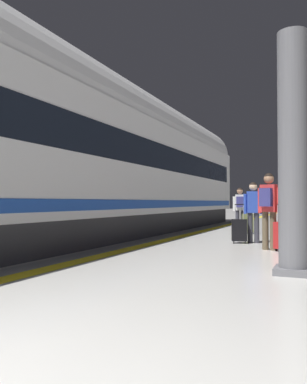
% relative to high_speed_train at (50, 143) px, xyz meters
% --- Properties ---
extents(safety_line_strip, '(0.36, 80.00, 0.01)m').
position_rel_high_speed_train_xyz_m(safety_line_strip, '(2.10, 2.85, -2.50)').
color(safety_line_strip, yellow).
rests_on(safety_line_strip, ground).
extents(tactile_edge_band, '(0.61, 80.00, 0.01)m').
position_rel_high_speed_train_xyz_m(tactile_edge_band, '(1.78, 2.85, -2.50)').
color(tactile_edge_band, slate).
rests_on(tactile_edge_band, ground).
extents(high_speed_train, '(2.94, 28.54, 4.97)m').
position_rel_high_speed_train_xyz_m(high_speed_train, '(0.00, 0.00, 0.00)').
color(high_speed_train, '#38383D').
rests_on(high_speed_train, ground).
extents(passenger_near, '(0.51, 0.40, 1.71)m').
position_rel_high_speed_train_xyz_m(passenger_near, '(5.02, 1.26, -1.49)').
color(passenger_near, brown).
rests_on(passenger_near, ground).
extents(suitcase_near, '(0.43, 0.34, 1.02)m').
position_rel_high_speed_train_xyz_m(suitcase_near, '(5.34, 1.11, -2.16)').
color(suitcase_near, '#A51E1E').
rests_on(suitcase_near, ground).
extents(passenger_mid, '(0.47, 0.27, 1.58)m').
position_rel_high_speed_train_xyz_m(passenger_mid, '(4.46, 2.61, -1.59)').
color(passenger_mid, '#383842').
rests_on(passenger_mid, ground).
extents(suitcase_mid, '(0.43, 0.32, 1.01)m').
position_rel_high_speed_train_xyz_m(suitcase_mid, '(4.14, 2.38, -2.16)').
color(suitcase_mid, black).
rests_on(suitcase_mid, ground).
extents(passenger_far, '(0.48, 0.34, 1.56)m').
position_rel_high_speed_train_xyz_m(passenger_far, '(3.49, 5.84, -1.58)').
color(passenger_far, '#383842').
rests_on(passenger_far, ground).
extents(suitcase_far, '(0.42, 0.30, 1.05)m').
position_rel_high_speed_train_xyz_m(suitcase_far, '(3.81, 5.52, -2.14)').
color(suitcase_far, '#596038').
rests_on(suitcase_far, ground).
extents(platform_pillar, '(0.56, 0.56, 3.60)m').
position_rel_high_speed_train_xyz_m(platform_pillar, '(5.72, -1.55, -0.78)').
color(platform_pillar, slate).
rests_on(platform_pillar, ground).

